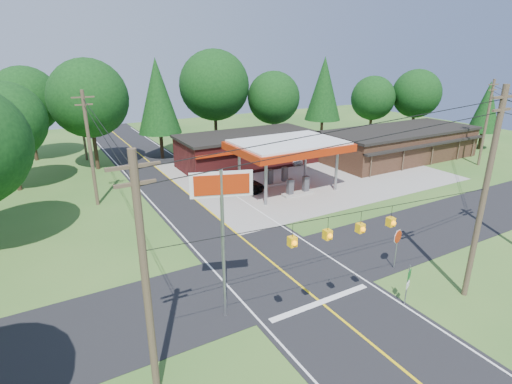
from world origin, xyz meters
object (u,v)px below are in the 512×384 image
sedan_car (290,158)px  gas_canopy (288,147)px  octagonal_stop_sign (398,240)px  big_stop_sign (222,208)px  suv_car (240,186)px

sedan_car → gas_canopy: bearing=-132.6°
octagonal_stop_sign → sedan_car: bearing=70.6°
octagonal_stop_sign → big_stop_sign: bearing=174.9°
sedan_car → big_stop_sign: bearing=-137.5°
octagonal_stop_sign → gas_canopy: bearing=80.4°
suv_car → octagonal_stop_sign: 17.66m
gas_canopy → big_stop_sign: size_ratio=1.34×
big_stop_sign → suv_car: bearing=60.1°
suv_car → octagonal_stop_sign: size_ratio=1.78×
gas_canopy → big_stop_sign: 20.60m
suv_car → octagonal_stop_sign: (1.80, -17.51, 1.35)m
sedan_car → octagonal_stop_sign: 25.50m
sedan_car → big_stop_sign: 30.80m
suv_car → big_stop_sign: big_stop_sign is taller
gas_canopy → suv_car: (-4.50, 1.50, -3.61)m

